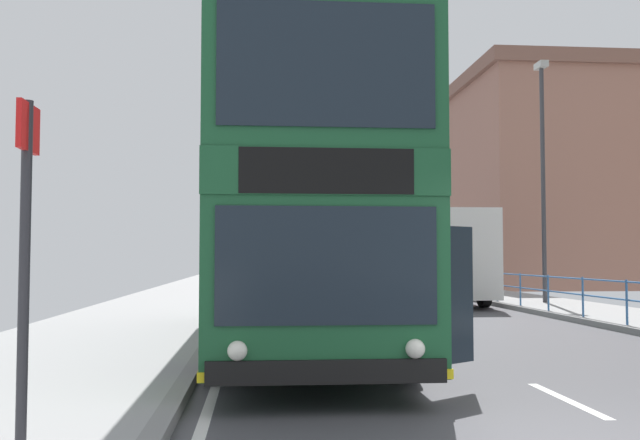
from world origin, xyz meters
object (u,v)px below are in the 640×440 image
street_lamp_far_side (543,163)px  background_bus_far_lane (427,255)px  double_decker_bus_main (298,213)px  background_building_00 (582,181)px  bus_stop_sign_near (25,235)px

street_lamp_far_side → background_bus_far_lane: bearing=135.8°
double_decker_bus_main → background_building_00: bearing=56.0°
double_decker_bus_main → background_building_00: size_ratio=0.77×
background_bus_far_lane → bus_stop_sign_near: bearing=-111.6°
double_decker_bus_main → background_bus_far_lane: bearing=67.4°
background_bus_far_lane → bus_stop_sign_near: size_ratio=3.70×
double_decker_bus_main → street_lamp_far_side: 13.32m
background_bus_far_lane → background_building_00: 17.42m
background_bus_far_lane → double_decker_bus_main: bearing=-112.6°
background_building_00 → double_decker_bus_main: bearing=-124.0°
bus_stop_sign_near → double_decker_bus_main: bearing=70.5°
street_lamp_far_side → background_building_00: bearing=60.8°
double_decker_bus_main → background_building_00: 30.69m
double_decker_bus_main → bus_stop_sign_near: (-2.41, -6.81, -0.59)m
street_lamp_far_side → bus_stop_sign_near: bearing=-123.1°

